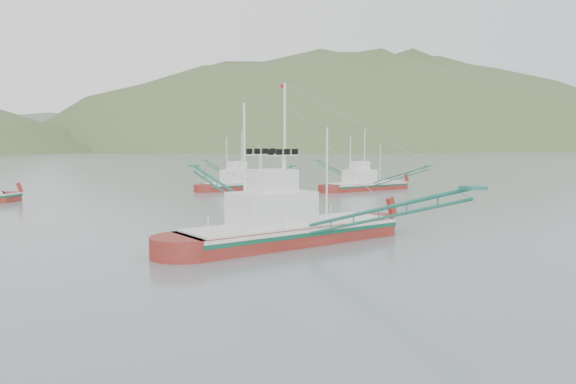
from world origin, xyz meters
name	(u,v)px	position (x,y,z in m)	size (l,w,h in m)	color
ground	(316,242)	(0.00, 0.00, 0.00)	(1200.00, 1200.00, 0.00)	slate
main_boat	(289,211)	(-2.03, 0.36, 2.38)	(17.58, 30.12, 12.46)	maroon
bg_boat_far	(244,177)	(7.40, 44.98, 1.87)	(13.90, 23.75, 9.85)	maroon
bg_boat_right	(366,178)	(24.29, 37.37, 1.79)	(14.12, 24.37, 10.01)	maroon
headland_right	(369,148)	(240.00, 430.00, 0.00)	(684.00, 432.00, 306.00)	#475D30
ridge_distant	(126,148)	(30.00, 560.00, 0.00)	(960.00, 400.00, 240.00)	slate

